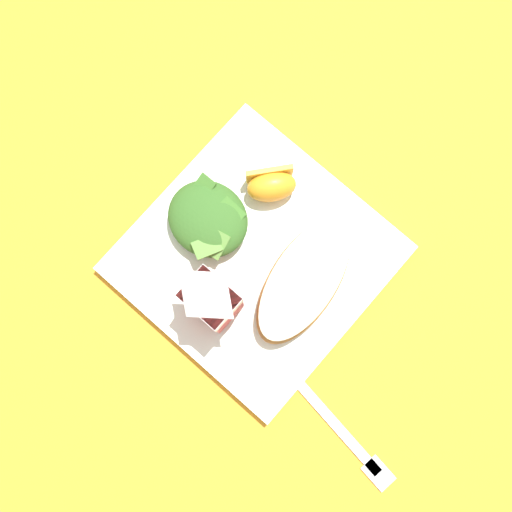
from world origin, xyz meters
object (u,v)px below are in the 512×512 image
orange_wedge_front (271,185)px  white_plate (256,258)px  green_salad_pile (208,219)px  milk_carton (208,297)px  metal_fork (344,434)px  cheesy_pizza_bread (304,280)px

orange_wedge_front → white_plate: bearing=118.9°
green_salad_pile → milk_carton: (-0.07, 0.07, 0.04)m
milk_carton → white_plate: bearing=-93.1°
metal_fork → green_salad_pile: bearing=-16.3°
metal_fork → orange_wedge_front: bearing=-32.7°
green_salad_pile → metal_fork: 0.30m
cheesy_pizza_bread → milk_carton: (0.07, 0.09, 0.04)m
white_plate → green_salad_pile: bearing=4.1°
green_salad_pile → milk_carton: milk_carton is taller
milk_carton → orange_wedge_front: size_ratio=1.59×
white_plate → metal_fork: (-0.22, 0.09, -0.01)m
milk_carton → orange_wedge_front: bearing=-76.0°
white_plate → cheesy_pizza_bread: (-0.06, -0.01, 0.03)m
cheesy_pizza_bread → orange_wedge_front: size_ratio=2.60×
white_plate → orange_wedge_front: (0.04, -0.08, 0.03)m
white_plate → green_salad_pile: size_ratio=2.80×
cheesy_pizza_bread → milk_carton: size_ratio=1.64×
milk_carton → metal_fork: milk_carton is taller
cheesy_pizza_bread → green_salad_pile: 0.14m
cheesy_pizza_bread → orange_wedge_front: bearing=-30.4°
green_salad_pile → white_plate: bearing=-175.9°
cheesy_pizza_bread → milk_carton: bearing=53.7°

